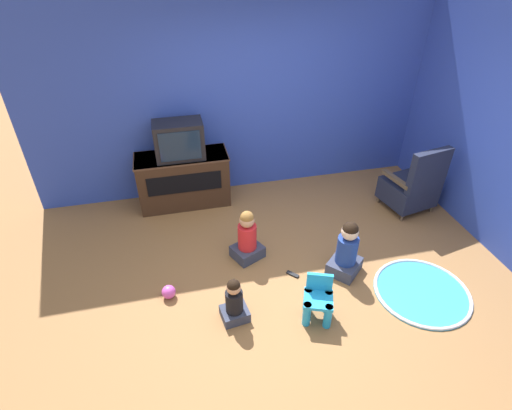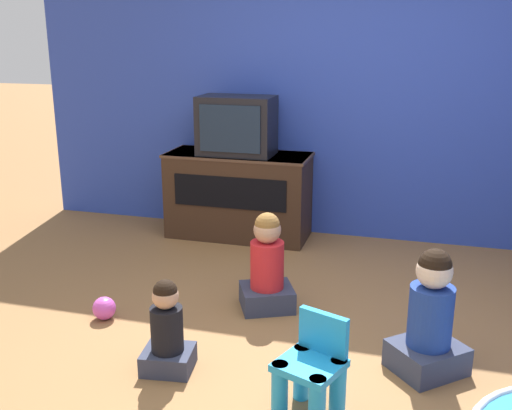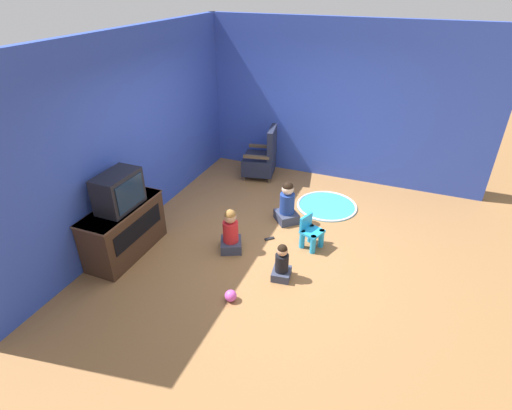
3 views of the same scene
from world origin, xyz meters
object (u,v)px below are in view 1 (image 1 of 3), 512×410
Objects in this scene: tv_cabinet at (184,179)px; child_watching_right at (234,302)px; child_watching_left at (347,251)px; child_watching_center at (247,238)px; yellow_kid_chair at (318,302)px; remote_control at (293,274)px; black_armchair at (412,187)px; television at (179,140)px; toy_ball at (169,292)px.

tv_cabinet is 2.39× the size of child_watching_right.
child_watching_center is at bearing 111.69° from child_watching_left.
yellow_kid_chair is 0.70× the size of child_watching_left.
child_watching_left is at bearing -140.52° from remote_control.
child_watching_right is 3.74× the size of remote_control.
tv_cabinet is 2.62m from yellow_kid_chair.
child_watching_center is 0.67m from remote_control.
tv_cabinet is 1.90× the size of child_watching_center.
tv_cabinet reaches higher than remote_control.
black_armchair is 1.43× the size of child_watching_left.
child_watching_left is (-1.37, -0.96, -0.06)m from black_armchair.
yellow_kid_chair is 0.64m from remote_control.
tv_cabinet is at bearing 89.89° from child_watching_right.
remote_control is (1.05, -1.76, -0.37)m from tv_cabinet.
yellow_kid_chair is (1.11, -2.33, -0.78)m from television.
television is 4.31× the size of toy_ball.
yellow_kid_chair is 3.31× the size of toy_ball.
black_armchair is 1.90× the size of child_watching_right.
television is at bearing 136.26° from yellow_kid_chair.
tv_cabinet is 2.23m from child_watching_right.
yellow_kid_chair is 1.15m from child_watching_center.
tv_cabinet is 8.52× the size of toy_ball.
tv_cabinet is 8.96× the size of remote_control.
child_watching_right is (-0.81, 0.17, 0.02)m from yellow_kid_chair.
remote_control is (0.75, 0.44, -0.22)m from child_watching_right.
child_watching_left is (1.63, -1.80, -0.69)m from television.
tv_cabinet is at bearing 89.48° from child_watching_center.
black_armchair is at bearing -14.36° from child_watching_center.
black_armchair is (3.00, -0.88, -0.02)m from tv_cabinet.
black_armchair is 2.05× the size of yellow_kid_chair.
black_armchair is 3.47m from toy_ball.
child_watching_right is 0.90m from remote_control.
toy_ball is 1.38m from remote_control.
child_watching_center is (0.61, -1.33, -0.10)m from tv_cabinet.
child_watching_right is (-2.71, -1.33, -0.14)m from black_armchair.
black_armchair is 1.67m from child_watching_left.
television is at bearing 90.09° from child_watching_center.
television reaches higher than child_watching_center.
yellow_kid_chair is (1.11, -2.37, -0.18)m from tv_cabinet.
black_armchair is at bearing 15.04° from toy_ball.
black_armchair is 2.42m from yellow_kid_chair.
child_watching_left is (1.63, -1.83, -0.08)m from tv_cabinet.
child_watching_center is (0.61, -1.30, -0.71)m from television.
television is 0.91× the size of child_watching_left.
tv_cabinet reaches higher than toy_ball.
child_watching_right is 0.78m from toy_ball.
yellow_kid_chair is 0.83m from child_watching_right.
child_watching_center is 0.93m from child_watching_right.
toy_ball is (-0.95, -0.44, -0.21)m from child_watching_center.
television reaches higher than child_watching_right.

